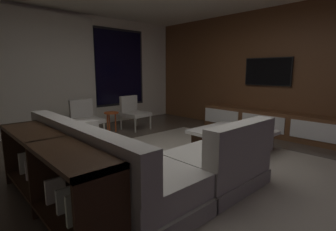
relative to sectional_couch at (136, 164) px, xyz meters
name	(u,v)px	position (x,y,z in m)	size (l,w,h in m)	color
floor	(181,169)	(0.81, 0.06, -0.29)	(9.20, 9.20, 0.00)	#473D33
back_wall_with_window	(69,72)	(0.75, 3.67, 1.05)	(6.60, 0.30, 2.70)	beige
media_wall	(281,72)	(3.87, 0.06, 1.06)	(0.12, 7.80, 2.70)	brown
area_rug	(202,164)	(1.16, -0.04, -0.28)	(3.20, 3.80, 0.01)	gray
sectional_couch	(136,164)	(0.00, 0.00, 0.00)	(1.98, 2.50, 0.82)	gray
coffee_table	(232,140)	(2.05, 0.03, -0.10)	(1.16, 1.16, 0.36)	black
book_stack_on_coffee_table	(243,129)	(2.10, -0.14, 0.12)	(0.31, 0.20, 0.11)	beige
accent_chair_near_window	(133,111)	(1.79, 2.59, 0.14)	(0.60, 0.61, 0.78)	#B2ADA0
accent_chair_by_curtain	(85,117)	(0.60, 2.62, 0.14)	(0.55, 0.57, 0.78)	#B2ADA0
side_stool	(111,116)	(1.21, 2.62, 0.08)	(0.32, 0.32, 0.46)	#BF4C1E
media_console	(269,123)	(3.58, 0.11, -0.04)	(0.46, 3.10, 0.52)	brown
mounted_tv	(268,72)	(3.76, 0.31, 1.06)	(0.05, 1.04, 0.60)	black
console_table_behind_couch	(50,171)	(-0.91, 0.13, 0.13)	(0.40, 2.10, 0.74)	black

